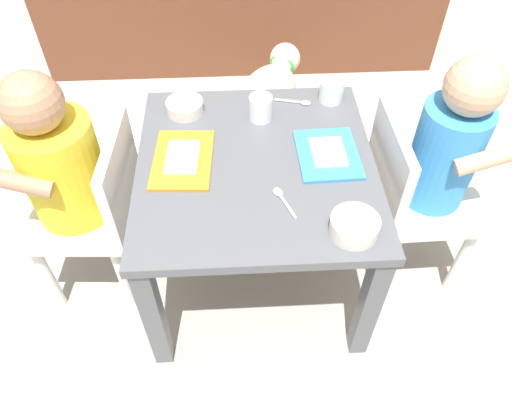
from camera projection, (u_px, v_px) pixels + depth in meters
ground_plane at (256, 267)px, 1.48m from camera, size 7.00×7.00×0.00m
dining_table at (256, 183)px, 1.21m from camera, size 0.57×0.60×0.43m
seated_child_left at (67, 170)px, 1.15m from camera, size 0.30×0.30×0.69m
seated_child_right at (440, 157)px, 1.18m from camera, size 0.29×0.29×0.69m
dog at (269, 93)px, 1.73m from camera, size 0.31×0.42×0.31m
food_tray_left at (183, 159)px, 1.16m from camera, size 0.15×0.22×0.02m
food_tray_right at (328, 154)px, 1.17m from camera, size 0.15×0.19×0.02m
water_cup_left at (261, 109)px, 1.26m from camera, size 0.06×0.06×0.06m
water_cup_right at (331, 92)px, 1.31m from camera, size 0.06×0.06×0.06m
cereal_bowl_left_side at (354, 226)px, 1.00m from camera, size 0.10×0.10×0.04m
veggie_bowl_far at (185, 106)px, 1.28m from camera, size 0.10×0.10×0.03m
spoon_by_left_tray at (283, 199)px, 1.08m from camera, size 0.05×0.10×0.01m
spoon_by_right_tray at (297, 102)px, 1.32m from camera, size 0.10×0.04×0.01m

